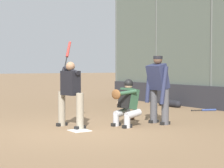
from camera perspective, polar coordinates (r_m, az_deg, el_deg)
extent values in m
plane|color=#846647|center=(8.72, -4.96, -7.11)|extent=(160.00, 160.00, 0.00)
cube|color=white|center=(8.72, -4.96, -7.07)|extent=(0.43, 0.43, 0.01)
cylinder|color=#515651|center=(13.62, 14.93, 6.45)|extent=(0.08, 0.08, 4.82)
cylinder|color=#515651|center=(15.76, 6.76, 5.98)|extent=(0.08, 0.08, 4.82)
cylinder|color=#515651|center=(18.15, 0.65, 5.54)|extent=(0.08, 0.08, 4.82)
cylinder|color=gray|center=(8.86, -4.90, -4.15)|extent=(0.18, 0.18, 0.86)
cube|color=black|center=(8.92, -4.89, -6.63)|extent=(0.16, 0.30, 0.08)
cylinder|color=gray|center=(9.42, -7.67, -3.77)|extent=(0.18, 0.18, 0.86)
cube|color=black|center=(9.47, -7.66, -6.10)|extent=(0.16, 0.30, 0.08)
cube|color=black|center=(9.09, -6.35, 0.15)|extent=(0.51, 0.35, 0.59)
sphere|color=#936B4C|center=(9.08, -6.36, 2.70)|extent=(0.22, 0.22, 0.22)
cylinder|color=black|center=(9.10, -6.25, 2.07)|extent=(0.61, 0.16, 0.22)
cylinder|color=black|center=(9.33, -7.32, 2.07)|extent=(0.15, 0.17, 0.16)
sphere|color=black|center=(9.34, -7.22, 2.46)|extent=(0.04, 0.04, 0.04)
cylinder|color=black|center=(9.43, -7.05, 3.30)|extent=(0.16, 0.16, 0.29)
cylinder|color=maroon|center=(9.64, -6.65, 5.26)|extent=(0.26, 0.26, 0.42)
cylinder|color=#B7B7BC|center=(9.06, 2.32, -5.77)|extent=(0.15, 0.15, 0.30)
cylinder|color=#B7B7BC|center=(9.17, 3.21, -4.59)|extent=(0.24, 0.48, 0.23)
cube|color=black|center=(9.07, 2.32, -6.47)|extent=(0.13, 0.27, 0.08)
cylinder|color=#B7B7BC|center=(9.35, 0.61, -5.51)|extent=(0.15, 0.15, 0.30)
cylinder|color=#B7B7BC|center=(9.46, 1.50, -4.37)|extent=(0.24, 0.48, 0.23)
cube|color=black|center=(9.37, 0.61, -6.18)|extent=(0.13, 0.27, 0.08)
cube|color=#2D5138|center=(9.31, 2.54, -2.24)|extent=(0.48, 0.41, 0.54)
cube|color=black|center=(9.21, 1.89, -2.30)|extent=(0.41, 0.19, 0.45)
sphere|color=tan|center=(9.28, 2.55, -0.14)|extent=(0.20, 0.20, 0.20)
sphere|color=black|center=(9.28, 2.55, 0.08)|extent=(0.23, 0.23, 0.23)
cylinder|color=#2D5138|center=(9.01, 2.17, -1.33)|extent=(0.22, 0.53, 0.16)
ellipsoid|color=brown|center=(8.92, 0.62, -1.58)|extent=(0.31, 0.14, 0.24)
cylinder|color=tan|center=(9.50, 1.44, -2.00)|extent=(0.13, 0.31, 0.44)
cylinder|color=#4C4C51|center=(9.63, 8.10, -3.50)|extent=(0.19, 0.19, 0.90)
cube|color=black|center=(9.68, 8.09, -5.92)|extent=(0.13, 0.29, 0.08)
cylinder|color=#4C4C51|center=(9.91, 6.38, -3.32)|extent=(0.19, 0.19, 0.90)
cube|color=black|center=(9.96, 6.37, -5.67)|extent=(0.13, 0.29, 0.08)
cube|color=#282D4C|center=(9.68, 6.99, 1.10)|extent=(0.52, 0.47, 0.69)
sphere|color=brown|center=(9.67, 7.01, 3.66)|extent=(0.23, 0.23, 0.23)
cylinder|color=black|center=(9.68, 7.01, 4.03)|extent=(0.24, 0.24, 0.08)
cylinder|color=#282D4C|center=(9.44, 7.92, -0.20)|extent=(0.14, 0.25, 0.96)
cylinder|color=#282D4C|center=(9.84, 5.56, -0.08)|extent=(0.17, 0.26, 0.96)
sphere|color=black|center=(12.72, 12.02, -3.96)|extent=(0.04, 0.04, 0.04)
cylinder|color=black|center=(12.80, 12.78, -3.92)|extent=(0.16, 0.36, 0.03)
cylinder|color=#334789|center=(13.00, 14.55, -3.85)|extent=(0.24, 0.50, 0.07)
ellipsoid|color=#56331E|center=(10.58, 2.86, -5.11)|extent=(0.29, 0.19, 0.10)
ellipsoid|color=#56331E|center=(10.60, 2.22, -5.13)|extent=(0.10, 0.08, 0.08)
cylinder|color=black|center=(14.11, 8.75, -2.92)|extent=(0.92, 0.25, 0.25)
sphere|color=black|center=(13.77, 10.03, -3.06)|extent=(0.25, 0.25, 0.25)
sphere|color=black|center=(14.45, 7.53, -2.78)|extent=(0.25, 0.25, 0.25)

